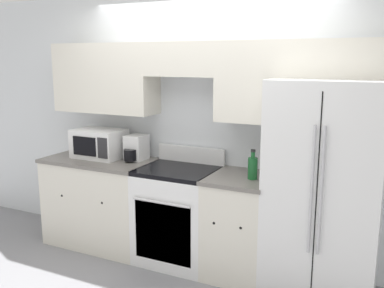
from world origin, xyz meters
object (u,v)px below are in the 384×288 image
microwave (99,143)px  bottle (253,167)px  oven_range (178,214)px  refrigerator (325,188)px

microwave → bottle: size_ratio=1.99×
oven_range → refrigerator: bearing=3.1°
microwave → bottle: microwave is taller
refrigerator → oven_range: bearing=-176.9°
oven_range → bottle: bearing=-2.2°
oven_range → refrigerator: size_ratio=0.61×
microwave → bottle: bearing=-2.8°
oven_range → bottle: size_ratio=4.19×
oven_range → refrigerator: 1.40m
oven_range → refrigerator: (1.34, 0.07, 0.43)m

